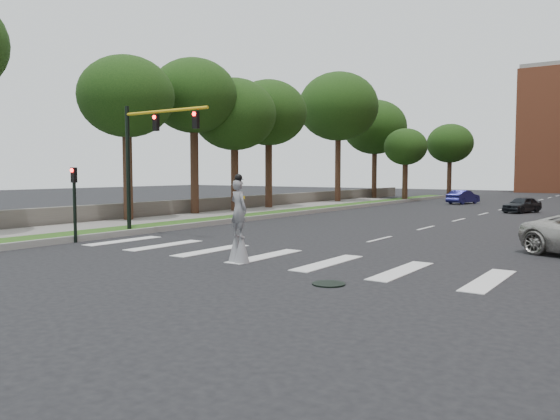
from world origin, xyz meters
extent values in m
plane|color=black|center=(0.00, 0.00, 0.00)|extent=(160.00, 160.00, 0.00)
cube|color=#214714|center=(-11.50, 20.00, 0.12)|extent=(2.00, 60.00, 0.25)
cube|color=gray|center=(-10.45, 20.00, 0.14)|extent=(0.20, 60.00, 0.28)
cube|color=slate|center=(-14.50, 10.00, 0.09)|extent=(4.00, 60.00, 0.18)
cube|color=#57524A|center=(-17.00, 22.00, 0.55)|extent=(0.50, 56.00, 1.10)
cylinder|color=black|center=(3.00, -2.00, 0.02)|extent=(0.90, 0.90, 0.04)
cylinder|color=black|center=(-11.00, 3.00, 3.10)|extent=(0.20, 0.20, 6.20)
cylinder|color=gold|center=(-8.40, 3.00, 5.80)|extent=(5.20, 0.14, 0.14)
cube|color=black|center=(-9.00, 3.00, 5.30)|extent=(0.28, 0.18, 0.75)
cylinder|color=#FF0C0C|center=(-9.00, 2.90, 5.55)|extent=(0.18, 0.06, 0.18)
cube|color=black|center=(-6.50, 3.00, 5.30)|extent=(0.28, 0.18, 0.75)
cylinder|color=#FF0C0C|center=(-6.50, 2.90, 5.55)|extent=(0.18, 0.06, 0.18)
cylinder|color=black|center=(-10.30, -0.50, 1.50)|extent=(0.14, 0.14, 3.00)
cube|color=black|center=(-10.30, -0.50, 2.90)|extent=(0.25, 0.16, 0.65)
cylinder|color=#FF0C0C|center=(-10.30, -0.60, 3.10)|extent=(0.16, 0.05, 0.16)
cylinder|color=#352015|center=(-1.14, -0.55, 0.41)|extent=(0.07, 0.07, 0.83)
cylinder|color=#352015|center=(-1.45, -0.48, 0.41)|extent=(0.07, 0.07, 0.83)
cone|color=slate|center=(-1.14, -0.55, 0.52)|extent=(0.52, 0.52, 1.03)
cone|color=slate|center=(-1.45, -0.48, 0.52)|extent=(0.52, 0.52, 1.03)
imported|color=slate|center=(-1.29, -0.51, 1.80)|extent=(0.80, 0.62, 1.95)
sphere|color=black|center=(-1.29, -0.51, 2.84)|extent=(0.26, 0.26, 0.26)
cylinder|color=black|center=(-1.29, -0.51, 2.79)|extent=(0.34, 0.34, 0.02)
cube|color=yellow|center=(-1.26, -0.38, 2.34)|extent=(0.22, 0.05, 0.10)
imported|color=black|center=(2.06, 28.78, 0.60)|extent=(2.54, 3.81, 1.21)
imported|color=navy|center=(-4.83, 37.78, 0.65)|extent=(2.25, 4.16, 1.30)
cylinder|color=#352015|center=(-15.84, 7.01, 3.03)|extent=(0.56, 0.56, 6.07)
ellipsoid|color=black|center=(-15.84, 7.01, 7.48)|extent=(5.66, 5.66, 4.81)
cylinder|color=#352015|center=(-16.05, 12.97, 3.37)|extent=(0.56, 0.56, 6.73)
ellipsoid|color=black|center=(-16.05, 12.97, 8.23)|extent=(5.97, 5.97, 5.08)
cylinder|color=#352015|center=(-15.56, 21.05, 3.11)|extent=(0.56, 0.56, 6.22)
ellipsoid|color=black|center=(-15.56, 21.05, 7.76)|extent=(6.15, 6.15, 5.22)
cylinder|color=#352015|center=(-15.43, 32.44, 3.71)|extent=(0.56, 0.56, 7.42)
ellipsoid|color=black|center=(-15.43, 32.44, 9.36)|extent=(7.77, 7.77, 6.60)
cylinder|color=#352015|center=(-16.24, 42.59, 3.15)|extent=(0.56, 0.56, 6.29)
ellipsoid|color=black|center=(-16.24, 42.59, 8.09)|extent=(7.21, 7.21, 6.13)
cylinder|color=#352015|center=(-11.04, 38.75, 2.25)|extent=(0.56, 0.56, 4.51)
ellipsoid|color=black|center=(-11.04, 38.75, 5.61)|extent=(4.41, 4.41, 3.75)
cylinder|color=#352015|center=(-10.94, 53.03, 2.57)|extent=(0.56, 0.56, 5.15)
ellipsoid|color=black|center=(-10.94, 53.03, 6.56)|extent=(5.65, 5.65, 4.80)
cylinder|color=#352015|center=(-15.45, 16.59, 2.85)|extent=(0.56, 0.56, 5.70)
ellipsoid|color=black|center=(-15.45, 16.59, 7.24)|extent=(6.17, 6.17, 5.25)
camera|label=1|loc=(10.14, -14.69, 3.03)|focal=35.00mm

